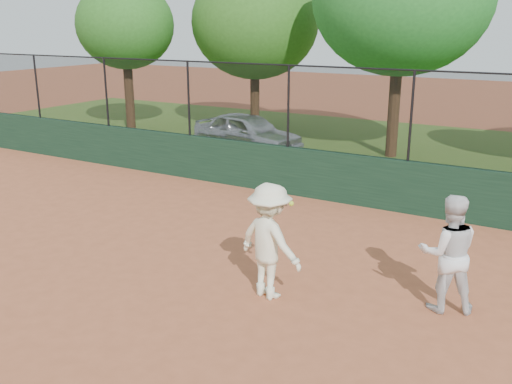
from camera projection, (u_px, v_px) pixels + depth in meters
The scene contains 9 objects.
ground at pixel (145, 289), 9.24m from camera, with size 80.00×80.00×0.00m, color #AC5937.
back_wall at pixel (305, 173), 14.04m from camera, with size 26.00×0.20×1.20m, color #173220.
grass_strip at pixel (381, 151), 19.19m from camera, with size 36.00×12.00×0.01m, color #36571B.
parked_car at pixel (247, 133), 18.83m from camera, with size 1.56×3.89×1.32m, color silver.
player_second at pixel (448, 253), 8.36m from camera, with size 0.87×0.68×1.80m, color silver.
player_main at pixel (270, 241), 8.78m from camera, with size 1.32×0.96×1.83m.
fence_assembly at pixel (306, 106), 13.59m from camera, with size 26.00×0.06×2.00m.
tree_0 at pixel (125, 25), 21.60m from camera, with size 3.85×3.50×5.74m.
tree_1 at pixel (255, 22), 21.25m from camera, with size 4.88×4.44×6.29m.
Camera 1 is at (5.78, -6.37, 4.14)m, focal length 40.00 mm.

